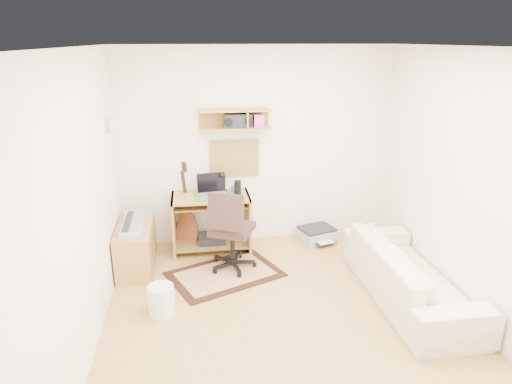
{
  "coord_description": "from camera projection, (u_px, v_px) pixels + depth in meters",
  "views": [
    {
      "loc": [
        -0.86,
        -3.84,
        2.66
      ],
      "look_at": [
        -0.15,
        1.05,
        1.0
      ],
      "focal_mm": 32.01,
      "sensor_mm": 36.0,
      "label": 1
    }
  ],
  "objects": [
    {
      "name": "right_wall",
      "position": [
        472.0,
        188.0,
        4.4
      ],
      "size": [
        0.01,
        4.0,
        2.6
      ],
      "primitive_type": "cube",
      "color": "white",
      "rests_on": "ground"
    },
    {
      "name": "music_keyboard",
      "position": [
        133.0,
        224.0,
        5.4
      ],
      "size": [
        0.23,
        0.75,
        0.07
      ],
      "primitive_type": "cube",
      "color": "#B2B5BA",
      "rests_on": "cabinet"
    },
    {
      "name": "sofa",
      "position": [
        411.0,
        265.0,
        4.82
      ],
      "size": [
        0.59,
        2.01,
        0.79
      ],
      "primitive_type": "imported",
      "rotation": [
        0.0,
        0.0,
        1.57
      ],
      "color": "beige",
      "rests_on": "floor"
    },
    {
      "name": "cork_board",
      "position": [
        235.0,
        158.0,
        6.01
      ],
      "size": [
        0.64,
        0.03,
        0.49
      ],
      "primitive_type": "cube",
      "color": "tan",
      "rests_on": "back_wall"
    },
    {
      "name": "guitar",
      "position": [
        186.0,
        206.0,
        6.0
      ],
      "size": [
        0.36,
        0.3,
        1.15
      ],
      "primitive_type": null,
      "rotation": [
        0.0,
        0.0,
        -0.41
      ],
      "color": "brown",
      "rests_on": "floor"
    },
    {
      "name": "left_wall",
      "position": [
        83.0,
        206.0,
        3.9
      ],
      "size": [
        0.01,
        4.0,
        2.6
      ],
      "primitive_type": "cube",
      "color": "white",
      "rests_on": "ground"
    },
    {
      "name": "boombox",
      "position": [
        238.0,
        121.0,
        5.75
      ],
      "size": [
        0.34,
        0.16,
        0.18
      ],
      "primitive_type": "cube",
      "color": "black",
      "rests_on": "wall_shelf"
    },
    {
      "name": "waste_basket",
      "position": [
        161.0,
        300.0,
        4.6
      ],
      "size": [
        0.33,
        0.33,
        0.32
      ],
      "primitive_type": "cylinder",
      "rotation": [
        0.0,
        0.0,
        0.29
      ],
      "color": "white",
      "rests_on": "floor"
    },
    {
      "name": "rug",
      "position": [
        225.0,
        274.0,
        5.42
      ],
      "size": [
        1.48,
        1.26,
        0.02
      ],
      "primitive_type": "cube",
      "rotation": [
        0.0,
        0.0,
        0.41
      ],
      "color": "#CEBA8A",
      "rests_on": "floor"
    },
    {
      "name": "back_wall",
      "position": [
        257.0,
        147.0,
        6.03
      ],
      "size": [
        3.6,
        0.01,
        2.6
      ],
      "primitive_type": "cube",
      "color": "white",
      "rests_on": "ground"
    },
    {
      "name": "floor",
      "position": [
        286.0,
        319.0,
        4.57
      ],
      "size": [
        3.6,
        4.0,
        0.01
      ],
      "primitive_type": "cube",
      "color": "tan",
      "rests_on": "ground"
    },
    {
      "name": "speaker",
      "position": [
        238.0,
        188.0,
        5.82
      ],
      "size": [
        0.09,
        0.09,
        0.2
      ],
      "primitive_type": "cylinder",
      "color": "black",
      "rests_on": "desk"
    },
    {
      "name": "printer",
      "position": [
        317.0,
        234.0,
        6.33
      ],
      "size": [
        0.56,
        0.49,
        0.18
      ],
      "primitive_type": "cube",
      "rotation": [
        0.0,
        0.0,
        0.3
      ],
      "color": "#A5A8AA",
      "rests_on": "floor"
    },
    {
      "name": "laptop",
      "position": [
        212.0,
        186.0,
        5.8
      ],
      "size": [
        0.4,
        0.4,
        0.28
      ],
      "primitive_type": null,
      "rotation": [
        0.0,
        0.0,
        0.11
      ],
      "color": "silver",
      "rests_on": "desk"
    },
    {
      "name": "desk_lamp",
      "position": [
        225.0,
        182.0,
        5.97
      ],
      "size": [
        0.09,
        0.09,
        0.27
      ],
      "primitive_type": null,
      "color": "black",
      "rests_on": "desk"
    },
    {
      "name": "wall_shelf",
      "position": [
        235.0,
        119.0,
        5.74
      ],
      "size": [
        0.9,
        0.25,
        0.26
      ],
      "primitive_type": "cube",
      "color": "#B88541",
      "rests_on": "back_wall"
    },
    {
      "name": "task_chair",
      "position": [
        232.0,
        229.0,
        5.42
      ],
      "size": [
        0.7,
        0.7,
        1.03
      ],
      "primitive_type": null,
      "rotation": [
        0.0,
        0.0,
        -0.43
      ],
      "color": "#31221D",
      "rests_on": "floor"
    },
    {
      "name": "desk",
      "position": [
        211.0,
        223.0,
        5.98
      ],
      "size": [
        1.0,
        0.55,
        0.75
      ],
      "primitive_type": null,
      "color": "#B88541",
      "rests_on": "floor"
    },
    {
      "name": "ceiling",
      "position": [
        293.0,
        46.0,
        3.73
      ],
      "size": [
        3.6,
        4.0,
        0.01
      ],
      "primitive_type": "cube",
      "color": "white",
      "rests_on": "ground"
    },
    {
      "name": "cabinet",
      "position": [
        136.0,
        247.0,
        5.5
      ],
      "size": [
        0.4,
        0.9,
        0.55
      ],
      "primitive_type": "cube",
      "color": "#B88541",
      "rests_on": "floor"
    },
    {
      "name": "wall_photo",
      "position": [
        108.0,
        126.0,
        5.18
      ],
      "size": [
        0.02,
        0.2,
        0.15
      ],
      "primitive_type": "cube",
      "color": "#4C8CBF",
      "rests_on": "left_wall"
    },
    {
      "name": "pencil_cup",
      "position": [
        233.0,
        189.0,
        5.98
      ],
      "size": [
        0.06,
        0.06,
        0.09
      ],
      "primitive_type": "cylinder",
      "color": "#374EA5",
      "rests_on": "desk"
    }
  ]
}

